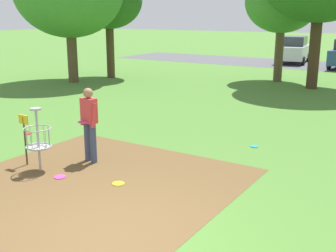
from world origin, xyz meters
TOP-DOWN VIEW (x-y plane):
  - ground_plane at (0.00, 0.00)m, footprint 160.00×160.00m
  - dirt_tee_pad at (-1.70, 1.36)m, footprint 5.36×5.42m
  - disc_golf_basket at (-3.24, 1.38)m, footprint 0.98×0.58m
  - player_throwing at (-2.66, 2.41)m, footprint 0.49×0.43m
  - frisbee_near_basket at (0.09, 5.49)m, footprint 0.20×0.20m
  - frisbee_by_tee at (-5.78, 3.19)m, footprint 0.21×0.21m
  - frisbee_mid_grass at (-2.53, 1.31)m, footprint 0.25×0.25m
  - frisbee_far_right at (-1.28, 1.68)m, footprint 0.25×0.25m
  - tree_near_right at (-11.12, 13.20)m, footprint 3.51×3.51m
  - tree_mid_center at (-3.08, 16.69)m, footprint 3.62×3.62m
  - parked_car_leftmost at (-5.01, 25.72)m, footprint 2.40×4.41m

SIDE VIEW (x-z plane):
  - ground_plane at x=0.00m, z-range 0.00..0.00m
  - dirt_tee_pad at x=-1.70m, z-range 0.00..0.01m
  - frisbee_near_basket at x=0.09m, z-range 0.00..0.02m
  - frisbee_by_tee at x=-5.78m, z-range 0.00..0.02m
  - frisbee_mid_grass at x=-2.53m, z-range 0.00..0.02m
  - frisbee_far_right at x=-1.28m, z-range 0.00..0.02m
  - disc_golf_basket at x=-3.24m, z-range 0.06..1.45m
  - parked_car_leftmost at x=-5.01m, z-range 0.00..1.84m
  - player_throwing at x=-2.66m, z-range 0.11..1.82m
  - tree_mid_center at x=-3.08m, z-range 1.17..6.65m
  - tree_near_right at x=-11.12m, z-range 1.24..6.78m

